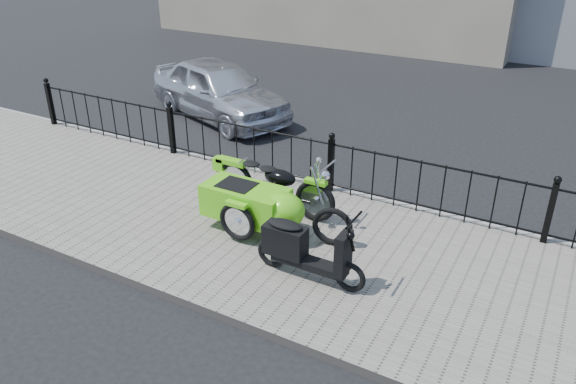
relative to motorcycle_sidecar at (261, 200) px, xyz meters
The scene contains 8 objects.
ground 0.81m from the motorcycle_sidecar, 46.08° to the left, with size 120.00×120.00×0.00m, color black.
sidewalk 0.66m from the motorcycle_sidecar, 16.08° to the right, with size 30.00×3.80×0.12m, color slate.
curb 1.94m from the motorcycle_sidecar, 78.37° to the left, with size 30.00×0.10×0.12m, color gray.
iron_fence 1.73m from the motorcycle_sidecar, 77.44° to the left, with size 14.11×0.11×1.08m.
motorcycle_sidecar is the anchor object (origin of this frame).
scooter 1.41m from the motorcycle_sidecar, 35.51° to the right, with size 1.59×0.46×1.08m.
spare_tire 1.18m from the motorcycle_sidecar, ahead, with size 0.61×0.61×0.09m, color black.
sedan_car 5.66m from the motorcycle_sidecar, 131.71° to the left, with size 1.63×4.05×1.38m, color silver.
Camera 1 is at (3.64, -6.75, 4.54)m, focal length 35.00 mm.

